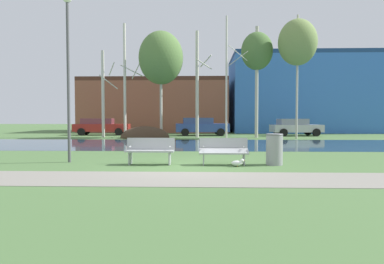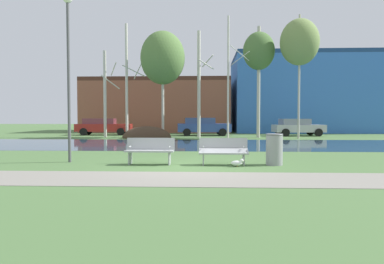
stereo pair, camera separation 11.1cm
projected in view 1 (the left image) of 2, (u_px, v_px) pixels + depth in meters
name	position (u px, v px, depth m)	size (l,w,h in m)	color
ground_plane	(195.00, 143.00, 21.23)	(120.00, 120.00, 0.00)	#4C703D
paved_path_strip	(181.00, 179.00, 9.02)	(60.00, 2.19, 0.01)	gray
river_band	(194.00, 144.00, 20.58)	(80.00, 8.54, 0.01)	#2D475B
soil_mound	(145.00, 138.00, 26.88)	(3.69, 3.27, 1.77)	#423021
bench_left	(150.00, 150.00, 11.79)	(1.60, 0.57, 0.87)	#9EA0A3
bench_right	(224.00, 150.00, 11.71)	(1.60, 0.57, 0.87)	#9EA0A3
trash_bin	(274.00, 149.00, 11.67)	(0.56, 0.56, 1.02)	gray
seagull	(238.00, 163.00, 11.21)	(0.43, 0.16, 0.26)	white
streetlamp	(68.00, 51.00, 12.21)	(0.32, 0.32, 5.78)	#4C4C51
birch_far_left	(103.00, 93.00, 27.67)	(1.33, 2.14, 6.71)	beige
birch_left	(125.00, 80.00, 27.69)	(1.57, 2.67, 8.80)	beige
birch_center_left	(161.00, 58.00, 27.13)	(3.37, 3.37, 8.10)	#BCB7A8
birch_center	(198.00, 83.00, 27.36)	(1.26, 2.23, 8.15)	beige
birch_center_right	(227.00, 76.00, 25.92)	(1.59, 3.00, 8.88)	beige
birch_right	(257.00, 52.00, 27.09)	(2.39, 2.39, 8.44)	#BCB7A8
birch_far_right	(298.00, 43.00, 25.73)	(2.78, 2.78, 8.93)	#BCB7A8
parked_van_nearest_red	(101.00, 126.00, 31.30)	(4.89, 2.32, 1.45)	maroon
parked_sedan_second_blue	(201.00, 126.00, 30.31)	(4.61, 2.35, 1.51)	#2D4793
parked_hatch_third_silver	(295.00, 127.00, 29.83)	(4.24, 2.32, 1.43)	#B2B5BC
building_brick_low	(157.00, 106.00, 39.58)	(15.16, 9.26, 5.58)	brown
building_blue_store	(307.00, 94.00, 38.50)	(16.21, 9.78, 8.03)	#3870C6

